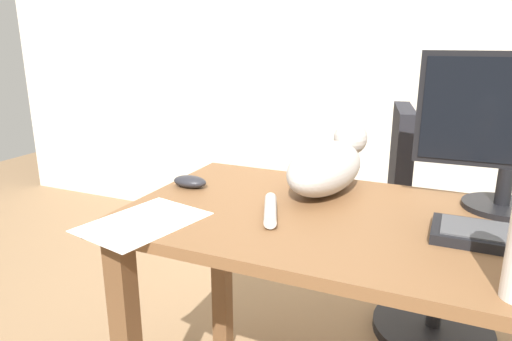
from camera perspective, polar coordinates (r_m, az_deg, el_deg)
back_wall at (r=2.65m, az=21.90°, el=17.44°), size 6.00×0.04×2.60m
desk at (r=1.25m, az=15.28°, el=-11.22°), size 1.35×0.67×0.74m
office_chair at (r=1.97m, az=20.69°, el=-8.28°), size 0.49×0.48×0.94m
cat at (r=1.40m, az=8.91°, el=0.80°), size 0.23×0.61×0.20m
computer_mouse at (r=1.44m, az=-8.21°, el=-1.36°), size 0.11×0.06×0.04m
paper_sheet at (r=1.19m, az=-13.80°, el=-6.23°), size 0.27×0.33×0.00m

